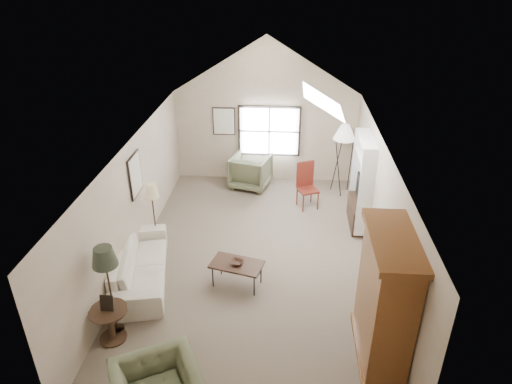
# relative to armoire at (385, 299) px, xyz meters

# --- Properties ---
(room_shell) EXTENTS (5.01, 8.01, 4.00)m
(room_shell) POSITION_rel_armoire_xyz_m (-2.18, 2.40, 2.11)
(room_shell) COLOR #726451
(room_shell) RESTS_ON ground
(window) EXTENTS (1.72, 0.08, 1.42)m
(window) POSITION_rel_armoire_xyz_m (-2.08, 6.36, 0.35)
(window) COLOR black
(window) RESTS_ON room_shell
(skylight) EXTENTS (0.80, 1.20, 0.52)m
(skylight) POSITION_rel_armoire_xyz_m (-0.88, 3.30, 2.12)
(skylight) COLOR white
(skylight) RESTS_ON room_shell
(wall_art) EXTENTS (1.97, 3.71, 0.88)m
(wall_art) POSITION_rel_armoire_xyz_m (-4.06, 4.34, 0.63)
(wall_art) COLOR black
(wall_art) RESTS_ON room_shell
(armoire) EXTENTS (0.60, 1.50, 2.20)m
(armoire) POSITION_rel_armoire_xyz_m (0.00, 0.00, 0.00)
(armoire) COLOR brown
(armoire) RESTS_ON ground
(tv_alcove) EXTENTS (0.32, 1.30, 2.10)m
(tv_alcove) POSITION_rel_armoire_xyz_m (0.16, 4.00, 0.05)
(tv_alcove) COLOR white
(tv_alcove) RESTS_ON ground
(media_console) EXTENTS (0.34, 1.18, 0.60)m
(media_console) POSITION_rel_armoire_xyz_m (0.14, 4.00, -0.80)
(media_console) COLOR #382316
(media_console) RESTS_ON ground
(tv_panel) EXTENTS (0.05, 0.90, 0.55)m
(tv_panel) POSITION_rel_armoire_xyz_m (0.14, 4.00, -0.18)
(tv_panel) COLOR black
(tv_panel) RESTS_ON media_console
(sofa) EXTENTS (1.49, 2.63, 0.72)m
(sofa) POSITION_rel_armoire_xyz_m (-4.38, 1.57, -0.74)
(sofa) COLOR beige
(sofa) RESTS_ON ground
(armchair_far) EXTENTS (1.22, 1.24, 0.92)m
(armchair_far) POSITION_rel_armoire_xyz_m (-2.55, 5.85, -0.64)
(armchair_far) COLOR #656647
(armchair_far) RESTS_ON ground
(coffee_table) EXTENTS (1.09, 0.78, 0.50)m
(coffee_table) POSITION_rel_armoire_xyz_m (-2.46, 1.53, -0.85)
(coffee_table) COLOR #382317
(coffee_table) RESTS_ON ground
(bowl) EXTENTS (0.29, 0.29, 0.06)m
(bowl) POSITION_rel_armoire_xyz_m (-2.46, 1.53, -0.57)
(bowl) COLOR #341E15
(bowl) RESTS_ON coffee_table
(side_table) EXTENTS (0.74, 0.74, 0.62)m
(side_table) POSITION_rel_armoire_xyz_m (-4.38, -0.03, -0.79)
(side_table) COLOR #3E2A19
(side_table) RESTS_ON ground
(side_chair) EXTENTS (0.60, 0.60, 1.19)m
(side_chair) POSITION_rel_armoire_xyz_m (-1.02, 4.77, -0.51)
(side_chair) COLOR maroon
(side_chair) RESTS_ON ground
(tripod_lamp) EXTENTS (0.68, 0.68, 1.96)m
(tripod_lamp) POSITION_rel_armoire_xyz_m (-0.11, 5.66, -0.12)
(tripod_lamp) COLOR white
(tripod_lamp) RESTS_ON ground
(dark_lamp) EXTENTS (0.49, 0.49, 1.73)m
(dark_lamp) POSITION_rel_armoire_xyz_m (-4.38, 0.17, -0.24)
(dark_lamp) COLOR black
(dark_lamp) RESTS_ON ground
(tan_lamp) EXTENTS (0.37, 0.37, 1.55)m
(tan_lamp) POSITION_rel_armoire_xyz_m (-4.38, 2.77, -0.32)
(tan_lamp) COLOR tan
(tan_lamp) RESTS_ON ground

